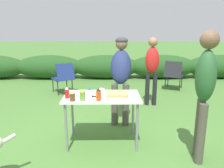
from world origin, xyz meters
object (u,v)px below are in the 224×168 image
relish_jar (82,96)px  ketchup_bottle (67,93)px  mayo_bottle (90,93)px  food_tray (117,95)px  paper_cup_stack (101,94)px  standing_person_in_red_jacket (152,65)px  camp_chair_green_behind_table (174,74)px  camp_chair_near_hedge (63,77)px  hot_sauce_bottle (99,95)px  standing_person_with_beanie (205,85)px  plate_stack (77,94)px  standing_person_in_gray_fleece (121,71)px  folding_table (102,101)px  mixing_bowl (96,93)px  beer_bottle (72,96)px

relish_jar → ketchup_bottle: bearing=152.2°
relish_jar → mayo_bottle: size_ratio=0.95×
food_tray → relish_jar: size_ratio=2.32×
paper_cup_stack → standing_person_in_red_jacket: 2.11m
mayo_bottle → camp_chair_green_behind_table: bearing=55.8°
paper_cup_stack → mayo_bottle: size_ratio=0.92×
camp_chair_green_behind_table → camp_chair_near_hedge: bearing=-147.7°
food_tray → paper_cup_stack: bearing=-156.9°
hot_sauce_bottle → food_tray: bearing=37.2°
ketchup_bottle → standing_person_with_beanie: bearing=-11.7°
plate_stack → standing_person_in_gray_fleece: standing_person_in_gray_fleece is taller
paper_cup_stack → hot_sauce_bottle: (-0.04, -0.10, 0.01)m
folding_table → standing_person_in_gray_fleece: (0.31, 0.72, 0.30)m
relish_jar → hot_sauce_bottle: hot_sauce_bottle is taller
relish_jar → camp_chair_near_hedge: size_ratio=0.17×
paper_cup_stack → relish_jar: size_ratio=0.97×
folding_table → ketchup_bottle: 0.52m
hot_sauce_bottle → ketchup_bottle: size_ratio=1.10×
food_tray → folding_table: bearing=172.0°
paper_cup_stack → standing_person_in_red_jacket: standing_person_in_red_jacket is taller
folding_table → relish_jar: size_ratio=7.57×
relish_jar → camp_chair_green_behind_table: 3.90m
folding_table → camp_chair_green_behind_table: bearing=57.1°
food_tray → camp_chair_near_hedge: size_ratio=0.41×
standing_person_in_gray_fleece → standing_person_with_beanie: (0.97, -1.19, 0.05)m
camp_chair_near_hedge → hot_sauce_bottle: bearing=-101.5°
mixing_bowl → camp_chair_near_hedge: camp_chair_near_hedge is taller
mixing_bowl → mayo_bottle: (-0.08, -0.12, 0.04)m
standing_person_in_red_jacket → mixing_bowl: bearing=-118.8°
folding_table → hot_sauce_bottle: bearing=-99.5°
folding_table → relish_jar: relish_jar is taller
folding_table → beer_bottle: (-0.39, -0.23, 0.14)m
beer_bottle → standing_person_with_beanie: bearing=-8.0°
food_tray → standing_person_with_beanie: 1.17m
standing_person_with_beanie → camp_chair_near_hedge: 3.96m
relish_jar → ketchup_bottle: size_ratio=0.89×
paper_cup_stack → relish_jar: relish_jar is taller
mixing_bowl → camp_chair_green_behind_table: camp_chair_green_behind_table is taller
mixing_bowl → mayo_bottle: mayo_bottle is taller
camp_chair_near_hedge → standing_person_with_beanie: bearing=-84.4°
plate_stack → relish_jar: bearing=-67.3°
standing_person_in_gray_fleece → standing_person_in_red_jacket: 1.23m
camp_chair_near_hedge → food_tray: bearing=-95.5°
mayo_bottle → ketchup_bottle: bearing=-179.9°
folding_table → standing_person_with_beanie: (1.28, -0.47, 0.36)m
standing_person_in_gray_fleece → camp_chair_near_hedge: size_ratio=1.87×
relish_jar → standing_person_in_red_jacket: standing_person_in_red_jacket is taller
food_tray → paper_cup_stack: (-0.22, -0.10, 0.04)m
mayo_bottle → folding_table: bearing=30.8°
hot_sauce_bottle → plate_stack: bearing=140.4°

